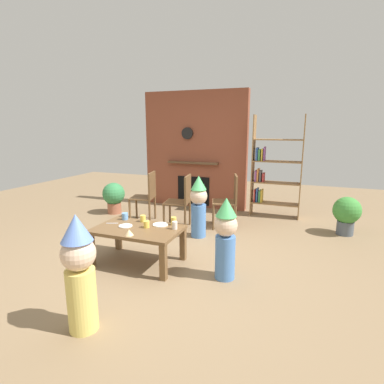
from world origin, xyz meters
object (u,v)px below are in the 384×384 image
bookshelf (272,171)px  child_in_pink (226,237)px  paper_cup_far_right (174,221)px  paper_cup_far_left (125,216)px  paper_plate_front (160,225)px  dining_chair_left (147,194)px  child_by_the_chairs (199,205)px  dining_chair_right (230,198)px  potted_plant_short (114,196)px  coffee_table (138,233)px  paper_cup_center (147,224)px  paper_cup_near_left (175,225)px  paper_cup_near_right (143,219)px  child_with_cone_hat (80,270)px  dining_chair_middle (182,198)px  paper_plate_rear (126,226)px  birthday_cake_slice (129,232)px  potted_plant_tall (347,213)px

bookshelf → child_in_pink: (-0.18, -2.72, -0.37)m
paper_cup_far_right → paper_cup_far_left: bearing=-177.8°
paper_plate_front → dining_chair_left: (-0.94, 1.35, 0.05)m
bookshelf → child_by_the_chairs: (-0.90, -1.57, -0.36)m
child_by_the_chairs → dining_chair_right: (0.34, 0.62, 0.00)m
child_by_the_chairs → potted_plant_short: (-2.00, 0.65, -0.16)m
coffee_table → paper_cup_center: (0.10, 0.05, 0.11)m
child_by_the_chairs → dining_chair_left: child_by_the_chairs is taller
paper_cup_near_left → child_in_pink: bearing=-10.7°
coffee_table → paper_cup_near_right: paper_cup_near_right is taller
bookshelf → potted_plant_short: bearing=-162.5°
coffee_table → dining_chair_right: size_ratio=1.18×
child_with_cone_hat → paper_cup_near_left: bearing=-18.9°
paper_cup_near_right → paper_cup_center: size_ratio=1.02×
paper_cup_near_left → dining_chair_left: dining_chair_left is taller
paper_plate_front → child_by_the_chairs: child_by_the_chairs is taller
dining_chair_middle → potted_plant_short: size_ratio=1.48×
dining_chair_left → bookshelf: bearing=-162.3°
child_with_cone_hat → potted_plant_short: size_ratio=1.66×
paper_cup_near_left → paper_cup_near_right: paper_cup_near_left is taller
child_in_pink → paper_cup_center: bearing=-3.0°
dining_chair_right → potted_plant_short: dining_chair_right is taller
paper_plate_front → dining_chair_right: bearing=71.7°
child_with_cone_hat → potted_plant_short: bearing=20.8°
bookshelf → paper_plate_front: bookshelf is taller
dining_chair_left → child_with_cone_hat: bearing=96.3°
paper_plate_rear → birthday_cake_slice: size_ratio=1.69×
child_with_cone_hat → child_by_the_chairs: child_with_cone_hat is taller
paper_cup_far_right → child_by_the_chairs: child_by_the_chairs is taller
child_by_the_chairs → potted_plant_tall: (2.15, 0.91, -0.15)m
child_by_the_chairs → potted_plant_short: bearing=-89.2°
birthday_cake_slice → dining_chair_right: dining_chair_right is taller
child_by_the_chairs → dining_chair_right: bearing=170.0°
paper_cup_near_right → paper_cup_far_left: (-0.27, -0.00, 0.00)m
paper_cup_near_right → paper_cup_far_right: bearing=3.4°
bookshelf → paper_cup_far_left: 2.98m
potted_plant_tall → potted_plant_short: (-4.15, -0.26, -0.00)m
paper_cup_center → dining_chair_middle: (-0.10, 1.40, 0.01)m
child_with_cone_hat → paper_cup_far_right: bearing=-15.2°
dining_chair_left → dining_chair_middle: size_ratio=1.00×
paper_plate_rear → dining_chair_middle: (0.17, 1.45, 0.05)m
coffee_table → paper_cup_near_left: size_ratio=11.10×
child_in_pink → potted_plant_short: child_in_pink is taller
paper_cup_near_right → dining_chair_right: bearing=62.5°
child_by_the_chairs → potted_plant_tall: child_by_the_chairs is taller
paper_cup_far_left → potted_plant_short: 2.02m
paper_cup_near_left → paper_plate_front: size_ratio=0.49×
dining_chair_right → child_in_pink: bearing=85.3°
dining_chair_left → potted_plant_short: (-0.89, 0.24, -0.16)m
paper_cup_far_left → potted_plant_short: (-1.27, 1.56, -0.16)m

